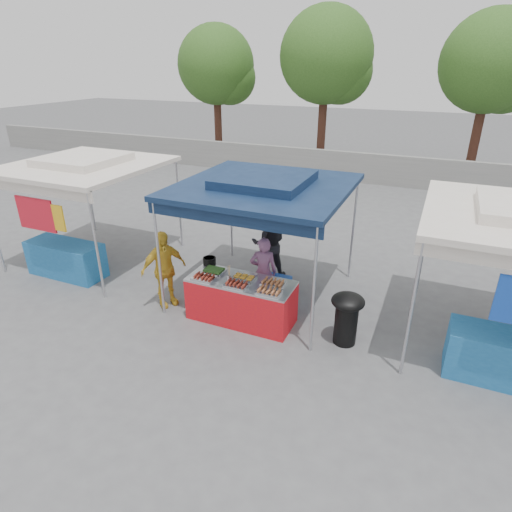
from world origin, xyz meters
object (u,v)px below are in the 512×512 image
at_px(vendor_table, 241,300).
at_px(customer_person, 164,269).
at_px(cooking_pot, 209,261).
at_px(vendor_woman, 263,272).
at_px(wok_burner, 347,314).
at_px(helper_man, 269,243).

bearing_deg(vendor_table, customer_person, -176.69).
relative_size(cooking_pot, vendor_woman, 0.17).
xyz_separation_m(cooking_pot, wok_burner, (2.84, -0.29, -0.35)).
height_order(cooking_pot, wok_burner, cooking_pot).
xyz_separation_m(vendor_table, helper_man, (-0.21, 1.91, 0.39)).
bearing_deg(wok_burner, cooking_pot, 175.25).
distance_m(cooking_pot, customer_person, 0.91).
distance_m(vendor_table, cooking_pot, 1.06).
distance_m(cooking_pot, wok_burner, 2.88).
height_order(vendor_table, cooking_pot, cooking_pot).
bearing_deg(customer_person, cooking_pot, -27.83).
relative_size(vendor_table, helper_man, 1.23).
height_order(vendor_woman, customer_person, customer_person).
distance_m(cooking_pot, helper_man, 1.68).
bearing_deg(wok_burner, customer_person, -176.30).
bearing_deg(customer_person, wok_burner, -55.48).
bearing_deg(helper_man, cooking_pot, 42.42).
distance_m(vendor_woman, customer_person, 1.97).
bearing_deg(vendor_woman, helper_man, -92.56).
bearing_deg(vendor_woman, vendor_table, 56.83).
xyz_separation_m(vendor_woman, helper_man, (-0.38, 1.23, 0.07)).
bearing_deg(vendor_table, cooking_pot, 157.24).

